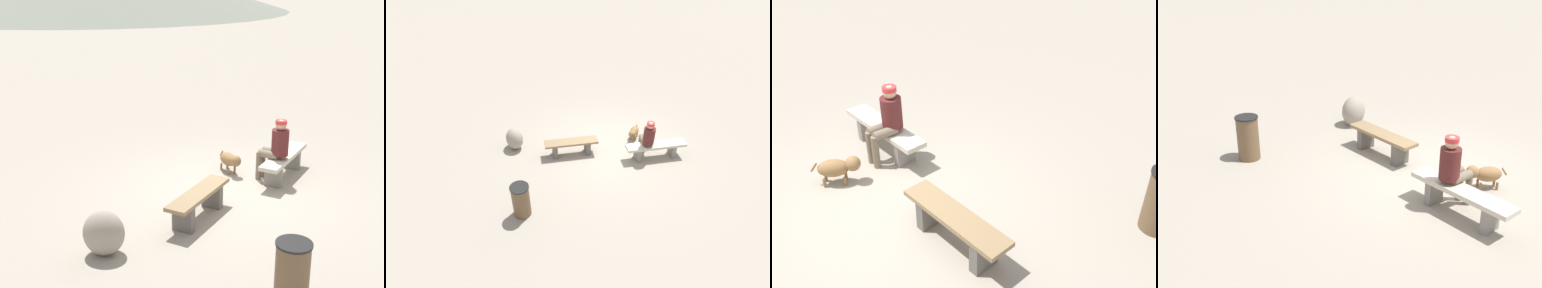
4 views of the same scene
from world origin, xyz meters
TOP-DOWN VIEW (x-y plane):
  - ground at (0.00, 0.00)m, footprint 210.00×210.00m
  - bench_left at (-1.22, -0.40)m, footprint 1.63×0.74m
  - bench_right at (1.29, -0.39)m, footprint 1.84×0.79m
  - seated_person at (1.01, -0.37)m, footprint 0.40×0.62m
  - dog at (0.73, 0.53)m, footprint 0.42×0.70m
  - trash_bin at (-2.21, -2.83)m, footprint 0.45×0.45m
  - boulder at (-3.00, -0.17)m, footprint 0.76×0.79m

SIDE VIEW (x-z plane):
  - ground at x=0.00m, z-range -0.06..0.00m
  - dog at x=0.73m, z-range 0.06..0.50m
  - bench_left at x=-1.22m, z-range 0.09..0.56m
  - boulder at x=-3.00m, z-range 0.00..0.68m
  - bench_right at x=1.29m, z-range 0.11..0.59m
  - trash_bin at x=-2.21m, z-range 0.00..0.88m
  - seated_person at x=1.01m, z-range 0.11..1.37m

